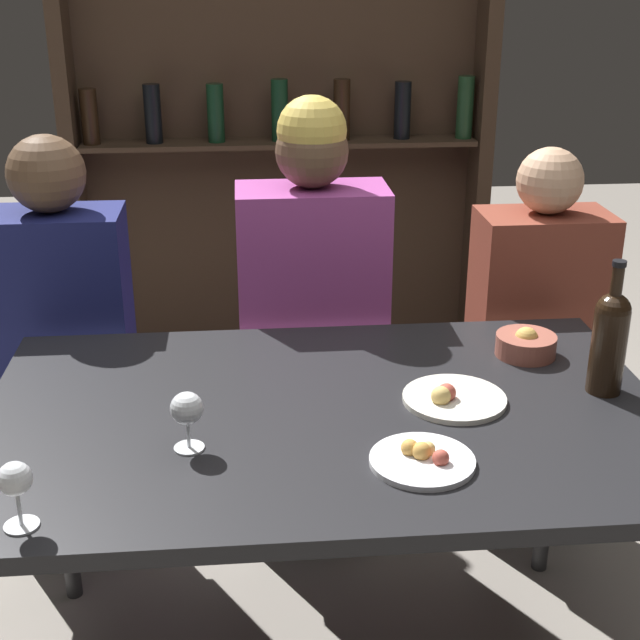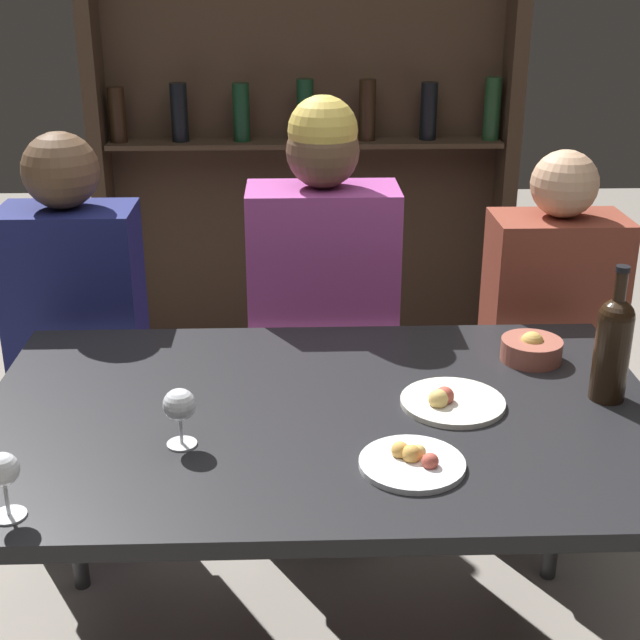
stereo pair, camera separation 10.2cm
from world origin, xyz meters
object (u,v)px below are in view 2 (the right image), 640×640
(seated_person_left, at_px, (82,361))
(wine_glass_0, at_px, (180,407))
(wine_glass_1, at_px, (3,473))
(seated_person_center, at_px, (323,341))
(seated_person_right, at_px, (546,365))
(food_plate_1, at_px, (450,401))
(snack_bowl, at_px, (531,349))
(food_plate_0, at_px, (412,462))
(wine_bottle, at_px, (613,344))

(seated_person_left, bearing_deg, wine_glass_0, -64.01)
(wine_glass_1, xyz_separation_m, seated_person_left, (-0.11, 1.02, -0.26))
(wine_glass_0, height_order, seated_person_center, seated_person_center)
(seated_person_left, bearing_deg, seated_person_right, 0.00)
(seated_person_left, bearing_deg, food_plate_1, -34.02)
(snack_bowl, xyz_separation_m, seated_person_right, (0.17, 0.41, -0.23))
(wine_glass_0, height_order, food_plate_0, wine_glass_0)
(food_plate_1, relative_size, seated_person_right, 0.19)
(wine_glass_0, bearing_deg, snack_bowl, 25.45)
(wine_glass_1, height_order, food_plate_0, wine_glass_1)
(wine_bottle, bearing_deg, food_plate_1, -176.28)
(food_plate_1, xyz_separation_m, seated_person_left, (-0.94, 0.63, -0.18))
(food_plate_1, bearing_deg, wine_glass_0, -165.00)
(wine_bottle, distance_m, snack_bowl, 0.25)
(snack_bowl, distance_m, seated_person_center, 0.65)
(wine_glass_1, relative_size, seated_person_center, 0.09)
(food_plate_0, relative_size, seated_person_center, 0.15)
(wine_glass_0, distance_m, snack_bowl, 0.87)
(food_plate_1, distance_m, seated_person_left, 1.14)
(food_plate_0, bearing_deg, food_plate_1, 65.18)
(seated_person_left, height_order, seated_person_right, seated_person_left)
(wine_bottle, xyz_separation_m, seated_person_center, (-0.60, 0.61, -0.25))
(wine_glass_1, height_order, seated_person_right, seated_person_right)
(wine_glass_1, distance_m, seated_person_center, 1.19)
(wine_bottle, relative_size, wine_glass_0, 2.50)
(wine_glass_1, distance_m, food_plate_1, 0.91)
(wine_bottle, bearing_deg, wine_glass_1, -160.90)
(wine_bottle, relative_size, food_plate_1, 1.35)
(wine_bottle, distance_m, seated_person_left, 1.45)
(wine_glass_0, distance_m, seated_person_center, 0.86)
(seated_person_right, bearing_deg, food_plate_1, -122.19)
(seated_person_right, bearing_deg, food_plate_0, -120.25)
(food_plate_0, height_order, seated_person_center, seated_person_center)
(wine_bottle, xyz_separation_m, seated_person_right, (0.05, 0.61, -0.33))
(food_plate_0, bearing_deg, wine_glass_0, 168.01)
(wine_bottle, bearing_deg, snack_bowl, 119.28)
(wine_glass_1, relative_size, seated_person_left, 0.10)
(food_plate_1, distance_m, snack_bowl, 0.32)
(food_plate_1, height_order, seated_person_left, seated_person_left)
(wine_glass_1, height_order, food_plate_1, wine_glass_1)
(wine_bottle, relative_size, seated_person_center, 0.23)
(food_plate_1, height_order, seated_person_right, seated_person_right)
(wine_bottle, xyz_separation_m, seated_person_left, (-1.28, 0.61, -0.30))
(wine_glass_1, distance_m, snack_bowl, 1.22)
(food_plate_0, relative_size, food_plate_1, 0.90)
(snack_bowl, bearing_deg, seated_person_right, 67.74)
(snack_bowl, height_order, seated_person_left, seated_person_left)
(wine_glass_1, height_order, snack_bowl, wine_glass_1)
(seated_person_center, xyz_separation_m, seated_person_right, (0.65, 0.00, -0.08))
(wine_glass_0, xyz_separation_m, seated_person_right, (0.95, 0.78, -0.29))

